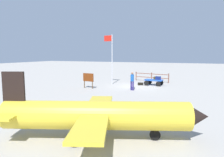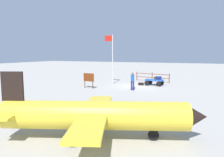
{
  "view_description": "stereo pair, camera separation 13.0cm",
  "coord_description": "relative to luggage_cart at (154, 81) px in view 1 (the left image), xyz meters",
  "views": [
    {
      "loc": [
        -6.16,
        20.91,
        3.52
      ],
      "look_at": [
        0.06,
        6.0,
        1.55
      ],
      "focal_mm": 32.65,
      "sensor_mm": 36.0,
      "label": 1
    },
    {
      "loc": [
        -6.28,
        20.86,
        3.52
      ],
      "look_at": [
        0.06,
        6.0,
        1.55
      ],
      "focal_mm": 32.65,
      "sensor_mm": 36.0,
      "label": 2
    }
  ],
  "objects": [
    {
      "name": "worker_lead",
      "position": [
        1.3,
        3.91,
        0.55
      ],
      "size": [
        0.38,
        0.38,
        1.76
      ],
      "color": "navy",
      "rests_on": "ground"
    },
    {
      "name": "suitcase_navy",
      "position": [
        -0.49,
        -0.12,
        0.36
      ],
      "size": [
        0.65,
        0.44,
        0.36
      ],
      "color": "navy",
      "rests_on": "luggage_cart"
    },
    {
      "name": "ground_plane",
      "position": [
        1.77,
        1.69,
        -0.47
      ],
      "size": [
        120.0,
        120.0,
        0.0
      ],
      "primitive_type": "plane",
      "color": "#AAA49C"
    },
    {
      "name": "luggage_cart",
      "position": [
        0.0,
        0.0,
        0.0
      ],
      "size": [
        1.99,
        1.39,
        0.65
      ],
      "color": "blue",
      "rests_on": "ground"
    },
    {
      "name": "worker_trailing",
      "position": [
        1.53,
        3.15,
        0.55
      ],
      "size": [
        0.45,
        0.45,
        1.71
      ],
      "color": "navy",
      "rests_on": "ground"
    },
    {
      "name": "suitcase_dark",
      "position": [
        1.37,
        0.45,
        -0.33
      ],
      "size": [
        0.7,
        0.52,
        0.28
      ],
      "color": "black",
      "rests_on": "ground"
    },
    {
      "name": "signboard",
      "position": [
        5.78,
        4.52,
        0.56
      ],
      "size": [
        1.23,
        0.17,
        1.54
      ],
      "color": "#4C3319",
      "rests_on": "ground"
    },
    {
      "name": "suitcase_grey",
      "position": [
        -0.17,
        -0.35,
        0.32
      ],
      "size": [
        0.5,
        0.42,
        0.29
      ],
      "color": "#3F3218",
      "rests_on": "luggage_cart"
    },
    {
      "name": "airplane_near",
      "position": [
        -0.94,
        15.33,
        0.57
      ],
      "size": [
        8.28,
        5.94,
        2.8
      ],
      "color": "gold",
      "rests_on": "ground"
    },
    {
      "name": "wooden_fence",
      "position": [
        0.84,
        -2.96,
        0.2
      ],
      "size": [
        4.45,
        1.07,
        1.15
      ],
      "color": "brown",
      "rests_on": "ground"
    },
    {
      "name": "flagpole",
      "position": [
        4.75,
        0.98,
        2.97
      ],
      "size": [
        1.06,
        0.13,
        5.68
      ],
      "color": "silver",
      "rests_on": "ground"
    }
  ]
}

